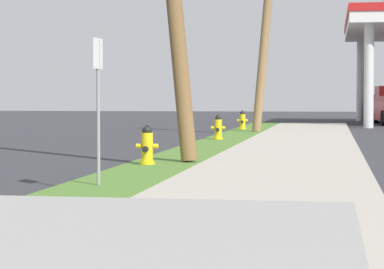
{
  "coord_description": "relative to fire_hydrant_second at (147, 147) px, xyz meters",
  "views": [
    {
      "loc": [
        3.92,
        -2.51,
        1.39
      ],
      "look_at": [
        1.24,
        13.76,
        0.67
      ],
      "focal_mm": 79.55,
      "sensor_mm": 36.0,
      "label": 1
    }
  ],
  "objects": [
    {
      "name": "fire_hydrant_second",
      "position": [
        0.0,
        0.0,
        0.0
      ],
      "size": [
        0.42,
        0.38,
        0.74
      ],
      "color": "yellow",
      "rests_on": "grass_verge"
    },
    {
      "name": "fire_hydrant_third",
      "position": [
        0.07,
        9.68,
        0.0
      ],
      "size": [
        0.42,
        0.37,
        0.74
      ],
      "color": "yellow",
      "rests_on": "grass_verge"
    },
    {
      "name": "fire_hydrant_fourth",
      "position": [
        -0.04,
        17.79,
        0.0
      ],
      "size": [
        0.42,
        0.37,
        0.74
      ],
      "color": "yellow",
      "rests_on": "grass_verge"
    },
    {
      "name": "utility_pole_background",
      "position": [
        1.06,
        15.58,
        3.81
      ],
      "size": [
        1.6,
        0.76,
        8.11
      ],
      "color": "#937047",
      "rests_on": "grass_verge"
    },
    {
      "name": "street_sign_post",
      "position": [
        0.12,
        -3.82,
        1.19
      ],
      "size": [
        0.05,
        0.36,
        2.12
      ],
      "color": "gray",
      "rests_on": "grass_verge"
    }
  ]
}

